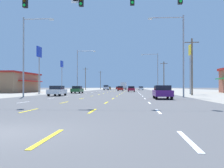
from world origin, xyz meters
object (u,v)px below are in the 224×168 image
at_px(box_truck_center_turn_distant_a, 124,86).
at_px(pole_sign_right_row_1, 190,57).
at_px(streetlight_left_row_0, 26,51).
at_px(streetlight_right_row_0, 180,50).
at_px(streetlight_left_row_1, 79,68).
at_px(streetlight_right_row_1, 156,70).
at_px(sedan_far_left_distant_b, 109,88).
at_px(sedan_far_right_farther, 141,88).
at_px(sedan_inner_left_distant_c, 118,88).
at_px(pole_sign_left_row_2, 62,68).
at_px(sedan_inner_right_midfar, 131,89).
at_px(sedan_far_left_mid, 77,90).
at_px(hatchback_center_turn_far, 120,88).
at_px(suv_far_left_farthest, 106,87).
at_px(sedan_far_left_near, 57,91).
at_px(pole_sign_left_row_1, 39,57).

bearing_deg(box_truck_center_turn_distant_a, pole_sign_right_row_1, -78.20).
relative_size(streetlight_left_row_0, streetlight_right_row_0, 1.02).
bearing_deg(streetlight_left_row_1, streetlight_right_row_1, 0.00).
bearing_deg(pole_sign_right_row_1, sedan_far_left_distant_b, 105.84).
distance_m(sedan_far_right_farther, streetlight_left_row_0, 73.48).
relative_size(sedan_inner_left_distant_c, streetlight_left_row_1, 0.42).
bearing_deg(streetlight_right_row_0, pole_sign_left_row_2, 120.70).
relative_size(sedan_far_left_distant_b, streetlight_left_row_0, 0.44).
bearing_deg(pole_sign_right_row_1, streetlight_right_row_1, 103.43).
bearing_deg(sedan_inner_right_midfar, sedan_far_left_mid, -123.48).
bearing_deg(streetlight_right_row_0, sedan_far_right_farther, 92.04).
bearing_deg(sedan_inner_right_midfar, sedan_inner_left_distant_c, 96.14).
bearing_deg(sedan_far_right_farther, hatchback_center_turn_far, -107.19).
bearing_deg(sedan_far_right_farther, pole_sign_right_row_1, -82.94).
bearing_deg(box_truck_center_turn_distant_a, sedan_inner_left_distant_c, 100.21).
height_order(sedan_far_left_mid, hatchback_center_turn_far, hatchback_center_turn_far).
xyz_separation_m(suv_far_left_farthest, sedan_inner_left_distant_c, (3.10, 29.41, -0.27)).
height_order(pole_sign_right_row_1, streetlight_left_row_0, streetlight_left_row_0).
distance_m(box_truck_center_turn_distant_a, streetlight_left_row_1, 50.50).
height_order(sedan_far_left_near, streetlight_right_row_0, streetlight_right_row_0).
xyz_separation_m(suv_far_left_farthest, streetlight_left_row_0, (-2.93, -73.93, 4.89)).
xyz_separation_m(sedan_inner_right_midfar, box_truck_center_turn_distant_a, (-3.59, 47.26, 1.08)).
bearing_deg(pole_sign_right_row_1, sedan_far_left_near, -152.94).
height_order(pole_sign_left_row_1, streetlight_left_row_0, streetlight_left_row_0).
bearing_deg(hatchback_center_turn_far, sedan_far_right_farther, 72.81).
distance_m(pole_sign_left_row_2, pole_sign_right_row_1, 44.44).
height_order(sedan_far_right_farther, suv_far_left_farthest, suv_far_left_farthest).
bearing_deg(sedan_far_left_mid, sedan_inner_left_distant_c, 87.64).
distance_m(box_truck_center_turn_distant_a, pole_sign_left_row_1, 68.02).
height_order(sedan_inner_left_distant_c, streetlight_left_row_0, streetlight_left_row_0).
height_order(pole_sign_left_row_1, streetlight_left_row_1, streetlight_left_row_1).
bearing_deg(box_truck_center_turn_distant_a, pole_sign_left_row_2, -115.54).
xyz_separation_m(pole_sign_left_row_1, streetlight_left_row_1, (4.34, 16.99, -0.77)).
relative_size(sedan_far_left_mid, streetlight_right_row_0, 0.44).
bearing_deg(suv_far_left_farthest, streetlight_left_row_1, -94.01).
bearing_deg(sedan_inner_left_distant_c, sedan_far_left_near, -91.83).
distance_m(suv_far_left_farthest, streetlight_right_row_1, 44.01).
bearing_deg(streetlight_left_row_0, sedan_far_right_farther, 76.65).
height_order(sedan_far_left_distant_b, pole_sign_right_row_1, pole_sign_right_row_1).
distance_m(sedan_far_left_distant_b, sedan_inner_left_distant_c, 13.57).
height_order(sedan_far_left_near, sedan_far_right_farther, same).
xyz_separation_m(pole_sign_right_row_1, streetlight_left_row_0, (-23.91, -14.91, -0.71)).
bearing_deg(sedan_far_right_farther, sedan_inner_right_midfar, -95.75).
height_order(sedan_far_left_mid, sedan_inner_right_midfar, same).
relative_size(sedan_far_right_farther, pole_sign_right_row_1, 0.51).
bearing_deg(suv_far_left_farthest, box_truck_center_turn_distant_a, 52.49).
xyz_separation_m(box_truck_center_turn_distant_a, sedan_far_left_distant_b, (-7.18, 7.44, -1.08)).
xyz_separation_m(pole_sign_left_row_2, pole_sign_right_row_1, (31.76, -31.09, -0.55)).
bearing_deg(sedan_far_left_mid, streetlight_right_row_0, -48.72).
xyz_separation_m(sedan_far_right_farther, pole_sign_left_row_2, (-24.77, -25.32, 6.42)).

